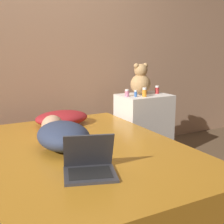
{
  "coord_description": "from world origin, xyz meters",
  "views": [
    {
      "loc": [
        -0.84,
        -1.98,
        1.24
      ],
      "look_at": [
        0.36,
        0.25,
        0.68
      ],
      "focal_mm": 50.0,
      "sensor_mm": 36.0,
      "label": 1
    }
  ],
  "objects_px": {
    "teddy_bear": "(141,81)",
    "bottle_orange": "(145,92)",
    "person_lying": "(62,134)",
    "bottle_red": "(157,90)",
    "pillow": "(62,118)",
    "bottle_pink": "(127,93)",
    "bottle_blue": "(136,94)",
    "laptop": "(89,165)"
  },
  "relations": [
    {
      "from": "teddy_bear",
      "to": "bottle_orange",
      "type": "xyz_separation_m",
      "value": [
        -0.05,
        -0.16,
        -0.1
      ]
    },
    {
      "from": "person_lying",
      "to": "bottle_red",
      "type": "bearing_deg",
      "value": 30.69
    },
    {
      "from": "pillow",
      "to": "teddy_bear",
      "type": "xyz_separation_m",
      "value": [
        0.94,
        0.11,
        0.28
      ]
    },
    {
      "from": "person_lying",
      "to": "bottle_pink",
      "type": "bearing_deg",
      "value": 38.95
    },
    {
      "from": "bottle_red",
      "to": "bottle_blue",
      "type": "distance_m",
      "value": 0.32
    },
    {
      "from": "bottle_blue",
      "to": "teddy_bear",
      "type": "bearing_deg",
      "value": 41.19
    },
    {
      "from": "person_lying",
      "to": "bottle_red",
      "type": "height_order",
      "value": "bottle_red"
    },
    {
      "from": "person_lying",
      "to": "bottle_blue",
      "type": "relative_size",
      "value": 9.73
    },
    {
      "from": "bottle_pink",
      "to": "bottle_red",
      "type": "height_order",
      "value": "bottle_red"
    },
    {
      "from": "laptop",
      "to": "bottle_orange",
      "type": "xyz_separation_m",
      "value": [
        1.12,
        1.1,
        0.19
      ]
    },
    {
      "from": "bottle_orange",
      "to": "bottle_red",
      "type": "height_order",
      "value": "bottle_orange"
    },
    {
      "from": "bottle_pink",
      "to": "teddy_bear",
      "type": "bearing_deg",
      "value": 17.24
    },
    {
      "from": "bottle_pink",
      "to": "bottle_orange",
      "type": "bearing_deg",
      "value": -31.01
    },
    {
      "from": "person_lying",
      "to": "bottle_red",
      "type": "xyz_separation_m",
      "value": [
        1.33,
        0.66,
        0.15
      ]
    },
    {
      "from": "laptop",
      "to": "bottle_pink",
      "type": "height_order",
      "value": "bottle_pink"
    },
    {
      "from": "laptop",
      "to": "teddy_bear",
      "type": "relative_size",
      "value": 1.07
    },
    {
      "from": "laptop",
      "to": "bottle_orange",
      "type": "bearing_deg",
      "value": 63.13
    },
    {
      "from": "pillow",
      "to": "bottle_blue",
      "type": "relative_size",
      "value": 7.11
    },
    {
      "from": "person_lying",
      "to": "bottle_orange",
      "type": "relative_size",
      "value": 7.17
    },
    {
      "from": "teddy_bear",
      "to": "bottle_orange",
      "type": "height_order",
      "value": "teddy_bear"
    },
    {
      "from": "teddy_bear",
      "to": "bottle_orange",
      "type": "distance_m",
      "value": 0.19
    },
    {
      "from": "bottle_red",
      "to": "teddy_bear",
      "type": "bearing_deg",
      "value": 163.37
    },
    {
      "from": "bottle_pink",
      "to": "bottle_blue",
      "type": "height_order",
      "value": "bottle_pink"
    },
    {
      "from": "pillow",
      "to": "teddy_bear",
      "type": "distance_m",
      "value": 0.99
    },
    {
      "from": "bottle_blue",
      "to": "laptop",
      "type": "bearing_deg",
      "value": -132.4
    },
    {
      "from": "bottle_orange",
      "to": "bottle_blue",
      "type": "xyz_separation_m",
      "value": [
        -0.08,
        0.04,
        -0.01
      ]
    },
    {
      "from": "person_lying",
      "to": "bottle_red",
      "type": "distance_m",
      "value": 1.49
    },
    {
      "from": "bottle_blue",
      "to": "bottle_red",
      "type": "bearing_deg",
      "value": 11.63
    },
    {
      "from": "laptop",
      "to": "teddy_bear",
      "type": "bearing_deg",
      "value": 65.64
    },
    {
      "from": "bottle_orange",
      "to": "bottle_blue",
      "type": "distance_m",
      "value": 0.09
    },
    {
      "from": "pillow",
      "to": "bottle_orange",
      "type": "xyz_separation_m",
      "value": [
        0.88,
        -0.04,
        0.18
      ]
    },
    {
      "from": "bottle_pink",
      "to": "bottle_orange",
      "type": "xyz_separation_m",
      "value": [
        0.15,
        -0.09,
        0.01
      ]
    },
    {
      "from": "laptop",
      "to": "teddy_bear",
      "type": "height_order",
      "value": "teddy_bear"
    },
    {
      "from": "laptop",
      "to": "bottle_orange",
      "type": "relative_size",
      "value": 3.84
    },
    {
      "from": "bottle_orange",
      "to": "bottle_pink",
      "type": "bearing_deg",
      "value": 148.99
    },
    {
      "from": "pillow",
      "to": "bottle_red",
      "type": "relative_size",
      "value": 5.64
    },
    {
      "from": "teddy_bear",
      "to": "bottle_blue",
      "type": "distance_m",
      "value": 0.21
    },
    {
      "from": "teddy_bear",
      "to": "bottle_blue",
      "type": "relative_size",
      "value": 4.85
    },
    {
      "from": "bottle_pink",
      "to": "bottle_red",
      "type": "xyz_separation_m",
      "value": [
        0.39,
        0.01,
        0.01
      ]
    },
    {
      "from": "bottle_orange",
      "to": "bottle_red",
      "type": "relative_size",
      "value": 1.08
    },
    {
      "from": "pillow",
      "to": "bottle_blue",
      "type": "xyz_separation_m",
      "value": [
        0.8,
        -0.01,
        0.17
      ]
    },
    {
      "from": "pillow",
      "to": "person_lying",
      "type": "xyz_separation_m",
      "value": [
        -0.21,
        -0.6,
        0.03
      ]
    }
  ]
}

